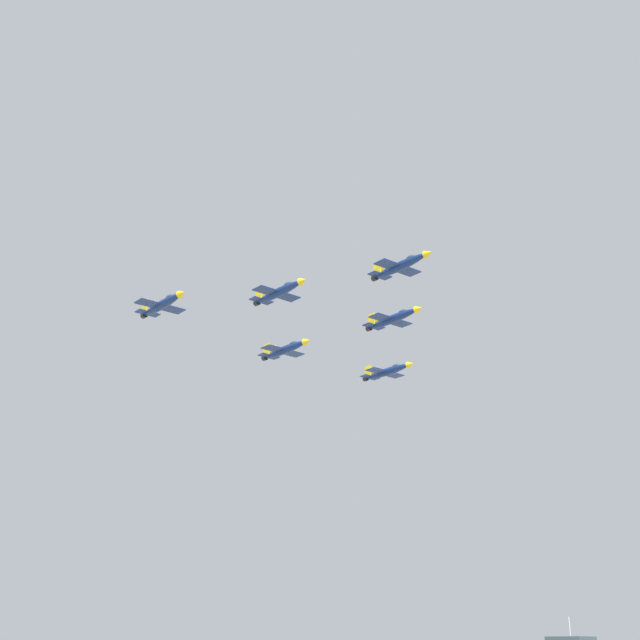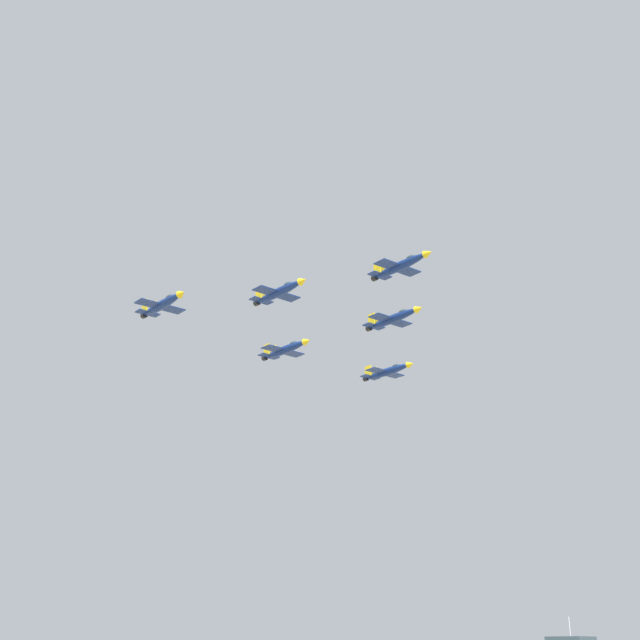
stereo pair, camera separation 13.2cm
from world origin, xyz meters
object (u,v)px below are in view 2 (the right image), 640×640
Objects in this scene: jet_left_outer at (387,371)px; jet_lead at (400,266)px; jet_right_wingman at (279,292)px; jet_right_outer at (162,305)px; jet_slot_rear at (285,350)px; jet_left_wingman at (393,319)px.

jet_lead is at bearing -41.22° from jet_left_outer.
jet_right_wingman is at bearing -138.76° from jet_lead.
jet_right_outer reaches higher than jet_left_outer.
jet_left_outer is (-11.15, 46.56, -2.64)m from jet_right_wingman.
jet_lead is 35.70m from jet_slot_rear.
jet_lead is 1.01× the size of jet_right_wingman.
jet_lead reaches higher than jet_left_outer.
jet_right_wingman is 0.96× the size of jet_left_outer.
jet_right_wingman is at bearing 41.16° from jet_right_outer.
jet_lead is at bearing -40.26° from jet_left_wingman.
jet_left_outer is 29.73m from jet_slot_rear.
jet_right_wingman is at bearing -41.10° from jet_slot_rear.
jet_left_wingman reaches higher than jet_left_outer.
jet_lead is 0.99× the size of jet_slot_rear.
jet_right_outer is (-8.21, -58.86, 1.69)m from jet_left_outer.
jet_right_wingman reaches higher than jet_left_outer.
jet_lead reaches higher than jet_right_wingman.
jet_slot_rear is (-15.26, 17.13, -3.68)m from jet_right_wingman.
jet_lead is at bearing 39.92° from jet_right_wingman.
jet_left_wingman is (-15.26, 17.13, -1.79)m from jet_lead.
jet_right_wingman reaches higher than jet_right_outer.
jet_right_outer is 1.01× the size of jet_slot_rear.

